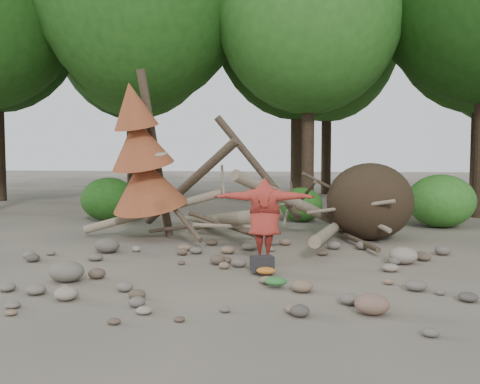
# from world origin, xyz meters

# --- Properties ---
(ground) EXTENTS (120.00, 120.00, 0.00)m
(ground) POSITION_xyz_m (0.00, 0.00, 0.00)
(ground) COLOR #514C44
(ground) RESTS_ON ground
(deadfall_pile) EXTENTS (8.55, 5.24, 3.30)m
(deadfall_pile) POSITION_xyz_m (2.02, 4.24, 0.95)
(deadfall_pile) COLOR #332619
(deadfall_pile) RESTS_ON ground
(dead_conifer) EXTENTS (2.06, 2.16, 4.35)m
(dead_conifer) POSITION_xyz_m (-3.12, 3.37, 2.11)
(dead_conifer) COLOR #4C3F30
(dead_conifer) RESTS_ON ground
(forest_backdrop) EXTENTS (33.68, 19.18, 15.68)m
(forest_backdrop) POSITION_xyz_m (-1.01, 13.89, 8.87)
(forest_backdrop) COLOR #38281C
(forest_backdrop) RESTS_ON ground
(bush_left) EXTENTS (1.80, 1.80, 1.44)m
(bush_left) POSITION_xyz_m (-5.50, 7.20, 0.72)
(bush_left) COLOR #1F5115
(bush_left) RESTS_ON ground
(bush_mid) EXTENTS (1.40, 1.40, 1.12)m
(bush_mid) POSITION_xyz_m (0.80, 7.80, 0.56)
(bush_mid) COLOR #29671D
(bush_mid) RESTS_ON ground
(bush_right) EXTENTS (2.00, 2.00, 1.60)m
(bush_right) POSITION_xyz_m (5.00, 7.00, 0.80)
(bush_right) COLOR #347A26
(bush_right) RESTS_ON ground
(frisbee_thrower) EXTENTS (3.22, 0.58, 2.19)m
(frisbee_thrower) POSITION_xyz_m (0.16, 0.95, 0.90)
(frisbee_thrower) COLOR maroon
(frisbee_thrower) RESTS_ON ground
(backpack) EXTENTS (0.47, 0.40, 0.27)m
(backpack) POSITION_xyz_m (0.20, 0.00, 0.13)
(backpack) COLOR black
(backpack) RESTS_ON ground
(cloth_green) EXTENTS (0.37, 0.31, 0.14)m
(cloth_green) POSITION_xyz_m (0.51, -1.03, 0.07)
(cloth_green) COLOR #2A6A2E
(cloth_green) RESTS_ON ground
(cloth_orange) EXTENTS (0.34, 0.28, 0.12)m
(cloth_orange) POSITION_xyz_m (0.29, -0.22, 0.06)
(cloth_orange) COLOR #AE651D
(cloth_orange) RESTS_ON ground
(boulder_front_left) EXTENTS (0.60, 0.54, 0.36)m
(boulder_front_left) POSITION_xyz_m (-3.09, -1.03, 0.18)
(boulder_front_left) COLOR #665F55
(boulder_front_left) RESTS_ON ground
(boulder_front_right) EXTENTS (0.48, 0.43, 0.29)m
(boulder_front_right) POSITION_xyz_m (1.91, -2.29, 0.14)
(boulder_front_right) COLOR brown
(boulder_front_right) RESTS_ON ground
(boulder_mid_right) EXTENTS (0.56, 0.51, 0.34)m
(boulder_mid_right) POSITION_xyz_m (2.93, 1.26, 0.17)
(boulder_mid_right) COLOR gray
(boulder_mid_right) RESTS_ON ground
(boulder_mid_left) EXTENTS (0.55, 0.50, 0.33)m
(boulder_mid_left) POSITION_xyz_m (-3.41, 1.67, 0.17)
(boulder_mid_left) COLOR #59524B
(boulder_mid_left) RESTS_ON ground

